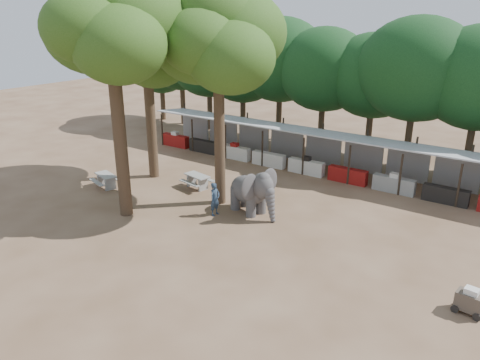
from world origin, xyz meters
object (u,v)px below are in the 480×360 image
Objects in this scene: elephant at (253,191)px; picnic_table_far at (197,179)px; yard_tree_left at (146,40)px; picnic_table_near at (106,179)px; yard_tree_center at (111,25)px; cart_front at (470,301)px; yard_tree_back at (218,38)px; handler at (215,199)px.

elephant reaches higher than picnic_table_far.
elephant is at bearing -9.32° from yard_tree_left.
picnic_table_near is (-9.10, -1.85, -0.68)m from elephant.
yard_tree_center is at bearing -59.04° from yard_tree_left.
cart_front is at bearing -0.08° from elephant.
yard_tree_left is 10.40× the size of cart_front.
elephant is 4.86m from picnic_table_far.
yard_tree_left is 10.99m from elephant.
yard_tree_center is 6.47× the size of picnic_table_far.
yard_tree_center is 3.72× the size of elephant.
yard_tree_back is 10.73× the size of cart_front.
cart_front is at bearing -95.45° from handler.
picnic_table_near is (-3.74, 1.78, -8.69)m from yard_tree_center.
picnic_table_near is (-6.73, -2.22, -8.02)m from yard_tree_back.
yard_tree_back is 5.90× the size of picnic_table_near.
elephant is 1.68× the size of picnic_table_near.
yard_tree_center is 1.06× the size of yard_tree_back.
elephant is at bearing 172.35° from cart_front.
handler is 0.89× the size of picnic_table_near.
yard_tree_back is at bearing -9.46° from yard_tree_left.
yard_tree_back is 15.72m from cart_front.
handler reaches higher than cart_front.
yard_tree_left reaches higher than cart_front.
yard_tree_center is 11.37× the size of cart_front.
picnic_table_near is (-7.65, -0.56, -0.34)m from handler.
yard_tree_left reaches higher than elephant.
yard_tree_back is at bearing 173.33° from cart_front.
yard_tree_center reaches higher than picnic_table_far.
yard_tree_left is at bearing -171.96° from picnic_table_far.
picnic_table_far is 1.76× the size of cart_front.
cart_front is (16.12, 0.85, -8.73)m from yard_tree_center.
yard_tree_left is 0.97× the size of yard_tree_back.
handler is at bearing -61.06° from yard_tree_back.
yard_tree_center is at bearing -126.86° from yard_tree_back.
elephant reaches higher than picnic_table_near.
picnic_table_far is (-3.22, 2.44, -0.34)m from handler.
cart_front is (19.86, -0.93, -0.04)m from picnic_table_near.
cart_front is at bearing 3.01° from yard_tree_center.
yard_tree_left is at bearing 120.96° from yard_tree_center.
yard_tree_left is 5.72× the size of picnic_table_near.
picnic_table_far is (-4.67, 1.15, -0.68)m from elephant.
yard_tree_center reaches higher than yard_tree_back.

